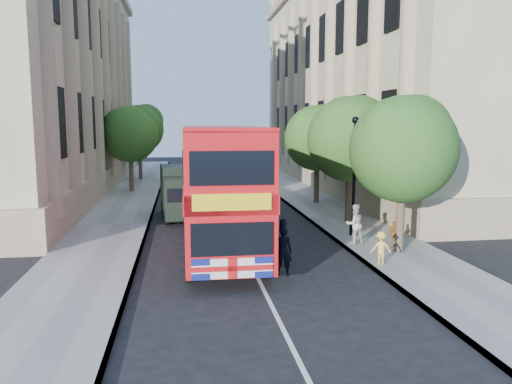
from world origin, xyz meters
name	(u,v)px	position (x,y,z in m)	size (l,w,h in m)	color
ground	(262,287)	(0.00, 0.00, 0.00)	(120.00, 120.00, 0.00)	black
pavement_right	(341,219)	(5.75, 10.00, 0.06)	(3.50, 80.00, 0.12)	gray
pavement_left	(113,225)	(-5.75, 10.00, 0.06)	(3.50, 80.00, 0.12)	gray
building_right	(386,72)	(13.80, 24.00, 9.00)	(12.00, 38.00, 18.00)	tan
building_left	(19,67)	(-13.80, 24.00, 9.00)	(12.00, 38.00, 18.00)	tan
tree_right_near	(404,143)	(5.84, 3.03, 4.25)	(4.00, 4.00, 6.08)	#473828
tree_right_mid	(351,134)	(5.84, 9.03, 4.45)	(4.20, 4.20, 6.37)	#473828
tree_right_far	(318,134)	(5.84, 15.03, 4.31)	(4.00, 4.00, 6.15)	#473828
tree_left_far	(131,131)	(-5.96, 22.03, 4.44)	(4.00, 4.00, 6.30)	#473828
tree_left_back	(140,126)	(-5.96, 30.03, 4.71)	(4.20, 4.20, 6.65)	#473828
lamp_post	(354,181)	(5.00, 6.00, 2.51)	(0.32, 0.32, 5.16)	black
double_decker_bus	(220,185)	(-0.93, 4.51, 2.64)	(2.87, 10.36, 4.77)	red
box_van	(181,193)	(-2.44, 11.63, 1.33)	(2.34, 4.91, 2.72)	black
police_constable	(283,251)	(0.85, 1.00, 0.83)	(0.61, 0.40, 1.67)	black
woman_pedestrian	(355,224)	(4.52, 4.45, 0.93)	(0.79, 0.62, 1.63)	beige
child_a	(394,234)	(5.92, 3.73, 0.64)	(0.61, 0.25, 1.04)	#BF6621
child_b	(381,248)	(4.40, 1.42, 0.70)	(0.75, 0.43, 1.16)	#E4BD4D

